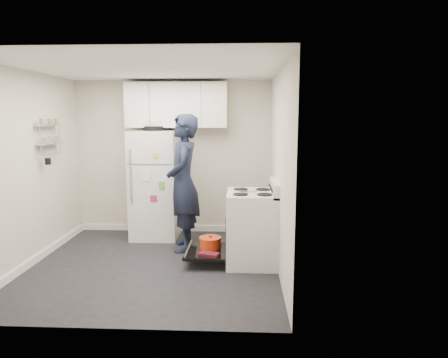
{
  "coord_description": "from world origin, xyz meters",
  "views": [
    {
      "loc": [
        1.15,
        -4.94,
        1.91
      ],
      "look_at": [
        0.89,
        0.61,
        1.05
      ],
      "focal_mm": 32.0,
      "sensor_mm": 36.0,
      "label": 1
    }
  ],
  "objects_px": {
    "open_oven_door": "(208,247)",
    "person": "(183,183)",
    "electric_range": "(251,228)",
    "refrigerator": "(155,184)"
  },
  "relations": [
    {
      "from": "open_oven_door",
      "to": "person",
      "type": "relative_size",
      "value": 0.36
    },
    {
      "from": "refrigerator",
      "to": "person",
      "type": "bearing_deg",
      "value": -47.42
    },
    {
      "from": "electric_range",
      "to": "person",
      "type": "height_order",
      "value": "person"
    },
    {
      "from": "electric_range",
      "to": "person",
      "type": "relative_size",
      "value": 0.56
    },
    {
      "from": "refrigerator",
      "to": "electric_range",
      "type": "bearing_deg",
      "value": -36.21
    },
    {
      "from": "electric_range",
      "to": "person",
      "type": "bearing_deg",
      "value": 151.93
    },
    {
      "from": "electric_range",
      "to": "refrigerator",
      "type": "bearing_deg",
      "value": 143.79
    },
    {
      "from": "electric_range",
      "to": "person",
      "type": "xyz_separation_m",
      "value": [
        -0.96,
        0.51,
        0.51
      ]
    },
    {
      "from": "open_oven_door",
      "to": "refrigerator",
      "type": "relative_size",
      "value": 0.39
    },
    {
      "from": "refrigerator",
      "to": "person",
      "type": "xyz_separation_m",
      "value": [
        0.54,
        -0.59,
        0.12
      ]
    }
  ]
}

